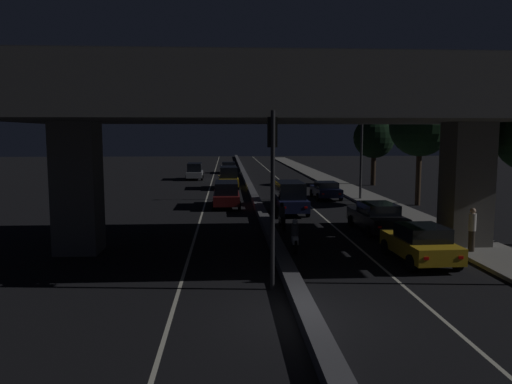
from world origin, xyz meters
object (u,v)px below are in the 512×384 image
Objects in this scene: traffic_light_left_of_median at (272,170)px; car_dark_blue_third at (290,197)px; street_lamp at (357,134)px; car_black_second at (377,217)px; car_taxi_yellow_second_oncoming at (228,177)px; car_dark_red_lead_oncoming at (226,193)px; motorcycle_white_filtering_near at (295,237)px; motorcycle_red_filtering_far at (273,204)px; pedestrian_on_sidewalk at (472,229)px; car_dark_blue_fourth at (326,190)px; motorcycle_black_filtering_mid at (282,217)px; car_silver_third_oncoming at (195,171)px; car_silver_fourth_oncoming at (229,167)px; car_taxi_yellow_lead at (420,243)px.

car_dark_blue_third is (2.53, 15.36, -2.84)m from traffic_light_left_of_median.
traffic_light_left_of_median is 0.67× the size of street_lamp.
car_taxi_yellow_second_oncoming reaches higher than car_black_second.
traffic_light_left_of_median is 15.83m from car_dark_blue_third.
car_dark_red_lead_oncoming is 13.57m from motorcycle_white_filtering_near.
car_taxi_yellow_second_oncoming reaches higher than motorcycle_red_filtering_far.
car_dark_blue_third reaches higher than pedestrian_on_sidewalk.
motorcycle_black_filtering_mid is at bearing 157.80° from car_dark_blue_fourth.
car_dark_blue_fourth is at bearing 97.67° from pedestrian_on_sidewalk.
motorcycle_red_filtering_far is at bearing 87.60° from car_dark_blue_third.
car_taxi_yellow_second_oncoming reaches higher than motorcycle_white_filtering_near.
car_dark_blue_third reaches higher than motorcycle_black_filtering_mid.
pedestrian_on_sidewalk is at bearing -134.31° from motorcycle_black_filtering_mid.
pedestrian_on_sidewalk is at bearing 25.07° from traffic_light_left_of_median.
car_black_second is at bearing -105.44° from motorcycle_black_filtering_mid.
motorcycle_white_filtering_near is (2.77, -24.87, -0.47)m from car_taxi_yellow_second_oncoming.
pedestrian_on_sidewalk is (7.23, -6.22, 0.48)m from motorcycle_black_filtering_mid.
car_silver_third_oncoming is at bearing -170.70° from car_dark_red_lead_oncoming.
car_taxi_yellow_second_oncoming is 1.03× the size of car_silver_fourth_oncoming.
car_dark_blue_third reaches higher than car_dark_red_lead_oncoming.
car_dark_blue_third is at bearing 16.26° from car_silver_third_oncoming.
motorcycle_white_filtering_near is at bearing 74.36° from traffic_light_left_of_median.
car_taxi_yellow_lead is 13.24m from motorcycle_red_filtering_far.
street_lamp is at bearing -19.60° from motorcycle_white_filtering_near.
car_dark_red_lead_oncoming is (-7.55, 15.53, 0.16)m from car_taxi_yellow_lead.
car_taxi_yellow_lead is 19.34m from car_dark_blue_fourth.
car_taxi_yellow_second_oncoming is at bearing 137.03° from street_lamp.
car_black_second is 2.85× the size of motorcycle_black_filtering_mid.
pedestrian_on_sidewalk is (9.88, -44.60, 0.37)m from car_silver_fourth_oncoming.
car_taxi_yellow_second_oncoming is at bearing 13.17° from car_dark_blue_third.
car_dark_blue_third is 0.92× the size of car_dark_red_lead_oncoming.
car_dark_red_lead_oncoming reaches higher than car_silver_fourth_oncoming.
street_lamp is 13.62m from motorcycle_black_filtering_mid.
car_black_second is (-2.00, -11.94, -4.27)m from street_lamp.
street_lamp reaches higher than traffic_light_left_of_median.
motorcycle_white_filtering_near is 5.02m from motorcycle_black_filtering_mid.
motorcycle_black_filtering_mid is at bearing -121.93° from street_lamp.
street_lamp is 1.99× the size of car_silver_third_oncoming.
car_black_second reaches higher than motorcycle_black_filtering_mid.
traffic_light_left_of_median reaches higher than car_black_second.
car_taxi_yellow_lead is 0.93× the size of car_dark_blue_third.
pedestrian_on_sidewalk is at bearing 35.06° from car_dark_red_lead_oncoming.
car_dark_blue_third is 5.21m from motorcycle_black_filtering_mid.
pedestrian_on_sidewalk is at bearing -152.68° from car_dark_blue_third.
car_taxi_yellow_lead is 0.86× the size of car_dark_red_lead_oncoming.
street_lamp is at bearing 68.67° from traffic_light_left_of_median.
car_black_second is 1.13× the size of car_taxi_yellow_second_oncoming.
motorcycle_red_filtering_far is (6.42, -24.23, -0.34)m from car_silver_third_oncoming.
car_taxi_yellow_second_oncoming reaches higher than pedestrian_on_sidewalk.
car_black_second is 2.79× the size of motorcycle_white_filtering_near.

